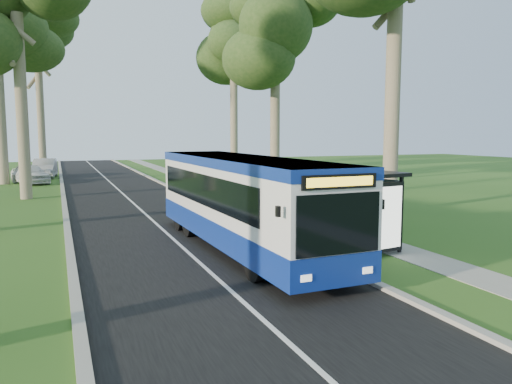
# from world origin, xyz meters

# --- Properties ---
(ground) EXTENTS (120.00, 120.00, 0.00)m
(ground) POSITION_xyz_m (0.00, 0.00, 0.00)
(ground) COLOR #2C561A
(ground) RESTS_ON ground
(road) EXTENTS (7.00, 100.00, 0.02)m
(road) POSITION_xyz_m (-3.50, 10.00, 0.01)
(road) COLOR black
(road) RESTS_ON ground
(kerb_east) EXTENTS (0.25, 100.00, 0.12)m
(kerb_east) POSITION_xyz_m (0.00, 10.00, 0.06)
(kerb_east) COLOR #9E9B93
(kerb_east) RESTS_ON ground
(kerb_west) EXTENTS (0.25, 100.00, 0.12)m
(kerb_west) POSITION_xyz_m (-7.00, 10.00, 0.06)
(kerb_west) COLOR #9E9B93
(kerb_west) RESTS_ON ground
(centre_line) EXTENTS (0.12, 100.00, 0.00)m
(centre_line) POSITION_xyz_m (-3.50, 10.00, 0.02)
(centre_line) COLOR white
(centre_line) RESTS_ON road
(footpath) EXTENTS (1.50, 100.00, 0.02)m
(footpath) POSITION_xyz_m (3.00, 10.00, 0.01)
(footpath) COLOR gray
(footpath) RESTS_ON ground
(bus) EXTENTS (2.73, 11.49, 3.03)m
(bus) POSITION_xyz_m (-1.70, 1.41, 1.57)
(bus) COLOR white
(bus) RESTS_ON ground
(bus_stop_sign) EXTENTS (0.18, 0.36, 2.65)m
(bus_stop_sign) POSITION_xyz_m (0.74, 0.75, 1.64)
(bus_stop_sign) COLOR gray
(bus_stop_sign) RESTS_ON ground
(bus_shelter) EXTENTS (2.07, 3.21, 2.57)m
(bus_shelter) POSITION_xyz_m (2.13, -0.15, 1.81)
(bus_shelter) COLOR black
(bus_shelter) RESTS_ON ground
(litter_bin) EXTENTS (0.48, 0.48, 0.84)m
(litter_bin) POSITION_xyz_m (0.91, 3.94, 0.43)
(litter_bin) COLOR black
(litter_bin) RESTS_ON ground
(car_white) EXTENTS (3.26, 4.79, 1.51)m
(car_white) POSITION_xyz_m (-9.18, 27.49, 0.76)
(car_white) COLOR silver
(car_white) RESTS_ON ground
(car_silver) EXTENTS (2.12, 5.11, 1.64)m
(car_silver) POSITION_xyz_m (-8.27, 32.73, 0.82)
(car_silver) COLOR #AAACB1
(car_silver) RESTS_ON ground
(tree_west_c) EXTENTS (5.20, 5.20, 14.40)m
(tree_west_c) POSITION_xyz_m (-9.00, 18.00, 10.67)
(tree_west_c) COLOR #7A6B56
(tree_west_c) RESTS_ON ground
(tree_west_e) EXTENTS (5.20, 5.20, 15.24)m
(tree_west_e) POSITION_xyz_m (-8.50, 38.00, 11.29)
(tree_west_e) COLOR #7A6B56
(tree_west_e) RESTS_ON ground
(tree_east_c) EXTENTS (5.20, 5.20, 14.83)m
(tree_east_c) POSITION_xyz_m (6.80, 18.00, 10.99)
(tree_east_c) COLOR #7A6B56
(tree_east_c) RESTS_ON ground
(tree_east_d) EXTENTS (5.20, 5.20, 15.87)m
(tree_east_d) POSITION_xyz_m (8.00, 30.00, 11.75)
(tree_east_d) COLOR #7A6B56
(tree_east_d) RESTS_ON ground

